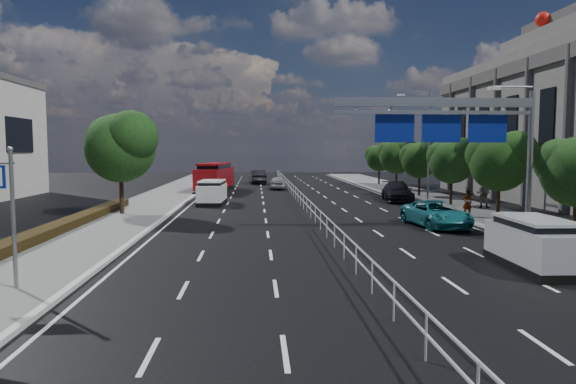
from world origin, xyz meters
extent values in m
plane|color=black|center=(0.00, 0.00, 0.00)|extent=(160.00, 160.00, 0.00)
cube|color=silver|center=(-9.00, 0.00, 0.07)|extent=(0.25, 140.00, 0.15)
cube|color=silver|center=(0.00, 22.50, 1.00)|extent=(0.05, 85.00, 0.05)
cube|color=silver|center=(0.00, 22.50, 0.55)|extent=(0.05, 85.00, 0.05)
cube|color=black|center=(-13.30, 5.00, 0.36)|extent=(1.00, 36.00, 0.44)
cylinder|color=gray|center=(-10.50, 0.00, 2.10)|extent=(0.12, 0.12, 4.20)
sphere|color=gray|center=(-10.50, 0.00, 4.25)|extent=(0.18, 0.18, 0.18)
cylinder|color=gray|center=(10.60, 10.00, 3.60)|extent=(0.28, 0.28, 7.20)
cube|color=gray|center=(5.60, 10.00, 6.60)|extent=(10.20, 0.25, 0.45)
cube|color=gray|center=(5.60, 10.00, 6.10)|extent=(10.20, 0.18, 0.18)
cylinder|color=gray|center=(9.60, 10.00, 7.40)|extent=(2.00, 0.10, 0.10)
cube|color=silver|center=(8.60, 10.00, 7.30)|extent=(0.60, 0.25, 0.15)
cube|color=navy|center=(8.40, 10.18, 5.30)|extent=(2.00, 0.08, 1.40)
cube|color=white|center=(8.40, 10.23, 5.30)|extent=(1.80, 0.02, 1.20)
cube|color=navy|center=(6.00, 10.18, 5.30)|extent=(2.00, 0.08, 1.40)
cube|color=white|center=(6.00, 10.23, 5.30)|extent=(1.80, 0.02, 1.20)
cube|color=navy|center=(3.60, 10.18, 5.30)|extent=(2.00, 0.08, 1.40)
cube|color=white|center=(3.60, 10.23, 5.30)|extent=(1.80, 0.02, 1.20)
cylinder|color=gray|center=(10.80, 26.00, 4.50)|extent=(0.16, 0.16, 9.00)
cylinder|color=gray|center=(9.60, 26.00, 8.80)|extent=(0.10, 2.40, 0.10)
cube|color=silver|center=(8.40, 26.00, 8.65)|extent=(0.60, 0.25, 0.15)
cube|color=#4C4947|center=(16.90, 22.00, 10.60)|extent=(0.40, 36.00, 1.00)
sphere|color=#B2140C|center=(17.80, 22.00, 13.80)|extent=(1.10, 1.10, 1.10)
cylinder|color=black|center=(-12.00, 18.00, 1.75)|extent=(0.28, 0.28, 3.50)
sphere|color=black|center=(-12.00, 18.00, 4.34)|extent=(4.40, 4.40, 4.40)
sphere|color=black|center=(-11.12, 17.34, 5.04)|extent=(3.30, 3.30, 3.30)
sphere|color=black|center=(-12.77, 18.66, 4.90)|extent=(3.08, 3.08, 3.08)
cylinder|color=black|center=(11.20, 7.00, 1.30)|extent=(0.21, 0.21, 2.60)
sphere|color=black|center=(10.64, 7.48, 3.64)|extent=(2.24, 2.24, 2.24)
cylinder|color=black|center=(11.20, 14.50, 1.40)|extent=(0.22, 0.22, 2.80)
sphere|color=black|center=(11.20, 14.50, 3.47)|extent=(3.50, 3.50, 3.50)
sphere|color=black|center=(11.90, 13.97, 4.03)|extent=(2.62, 2.62, 2.62)
sphere|color=black|center=(10.59, 15.03, 3.92)|extent=(2.45, 2.45, 2.45)
cylinder|color=black|center=(11.20, 22.00, 1.35)|extent=(0.22, 0.22, 2.70)
sphere|color=black|center=(11.20, 22.00, 3.35)|extent=(3.30, 3.30, 3.30)
sphere|color=black|center=(11.86, 21.50, 3.89)|extent=(2.48, 2.48, 2.47)
sphere|color=black|center=(10.62, 22.50, 3.78)|extent=(2.31, 2.31, 2.31)
cylinder|color=black|center=(11.20, 29.50, 1.32)|extent=(0.21, 0.21, 2.65)
sphere|color=black|center=(11.20, 29.50, 3.29)|extent=(3.20, 3.20, 3.20)
sphere|color=black|center=(11.84, 29.02, 3.82)|extent=(2.40, 2.40, 2.40)
sphere|color=black|center=(10.64, 29.98, 3.71)|extent=(2.24, 2.24, 2.24)
cylinder|color=black|center=(11.20, 37.00, 1.43)|extent=(0.23, 0.23, 2.85)
sphere|color=black|center=(11.20, 37.00, 3.53)|extent=(3.60, 3.60, 3.60)
sphere|color=black|center=(11.92, 36.46, 4.10)|extent=(2.70, 2.70, 2.70)
sphere|color=black|center=(10.57, 37.54, 3.99)|extent=(2.52, 2.52, 2.52)
cylinder|color=black|center=(11.20, 44.50, 1.30)|extent=(0.21, 0.21, 2.60)
sphere|color=black|center=(11.20, 44.50, 3.22)|extent=(3.10, 3.10, 3.10)
sphere|color=black|center=(11.82, 44.03, 3.74)|extent=(2.32, 2.33, 2.32)
sphere|color=black|center=(10.66, 44.97, 3.64)|extent=(2.17, 2.17, 2.17)
cube|color=black|center=(-6.77, 24.44, 0.15)|extent=(2.10, 4.41, 0.31)
cube|color=white|center=(-6.77, 24.44, 0.90)|extent=(2.06, 4.33, 1.28)
cube|color=black|center=(-6.77, 24.44, 1.54)|extent=(1.85, 3.13, 0.56)
cube|color=white|center=(-6.77, 24.44, 1.82)|extent=(1.93, 3.39, 0.11)
cylinder|color=black|center=(-7.61, 23.09, 0.32)|extent=(0.30, 0.65, 0.63)
cylinder|color=black|center=(-6.08, 23.00, 0.32)|extent=(0.30, 0.65, 0.63)
cylinder|color=black|center=(-7.46, 25.88, 0.32)|extent=(0.30, 0.65, 0.63)
cylinder|color=black|center=(-5.93, 25.79, 0.32)|extent=(0.30, 0.65, 0.63)
cube|color=black|center=(-7.50, 36.67, 0.14)|extent=(3.46, 9.90, 0.29)
cube|color=maroon|center=(-7.50, 36.67, 1.39)|extent=(3.39, 9.71, 1.97)
cube|color=black|center=(-7.50, 36.67, 2.37)|extent=(2.89, 7.04, 0.87)
cube|color=maroon|center=(-7.50, 36.67, 2.81)|extent=(3.05, 7.62, 0.17)
cylinder|color=black|center=(-8.82, 33.68, 0.30)|extent=(0.32, 0.62, 0.60)
cylinder|color=black|center=(-6.94, 33.45, 0.30)|extent=(0.32, 0.62, 0.60)
cylinder|color=black|center=(-8.06, 39.90, 0.30)|extent=(0.32, 0.62, 0.60)
cylinder|color=black|center=(-6.18, 39.67, 0.30)|extent=(0.32, 0.62, 0.60)
imported|color=#9EA0A5|center=(-1.00, 39.43, 0.69)|extent=(2.08, 4.23, 1.39)
imported|color=black|center=(-3.18, 48.57, 0.86)|extent=(2.29, 5.38, 1.72)
cube|color=black|center=(6.50, 2.00, 0.15)|extent=(1.99, 4.45, 0.30)
cube|color=#AEAFB6|center=(6.50, 2.00, 0.88)|extent=(1.95, 4.37, 1.24)
cube|color=black|center=(6.50, 2.00, 1.50)|extent=(1.77, 3.15, 0.55)
cube|color=#AEAFB6|center=(6.50, 2.00, 1.78)|extent=(1.85, 3.41, 0.11)
cylinder|color=black|center=(5.69, 0.60, 0.31)|extent=(0.28, 0.63, 0.62)
cylinder|color=black|center=(5.77, 3.45, 0.31)|extent=(0.28, 0.63, 0.62)
cylinder|color=black|center=(7.31, 3.40, 0.31)|extent=(0.28, 0.63, 0.62)
imported|color=#1A6F79|center=(6.50, 12.00, 0.71)|extent=(2.97, 5.36, 1.42)
imported|color=black|center=(8.21, 25.89, 0.78)|extent=(2.86, 5.60, 1.55)
imported|color=gray|center=(9.60, 15.21, 0.96)|extent=(0.60, 0.39, 1.63)
imported|color=gray|center=(12.55, 19.47, 1.13)|extent=(1.22, 1.18, 1.98)
camera|label=1|loc=(-3.39, -15.40, 4.24)|focal=32.00mm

